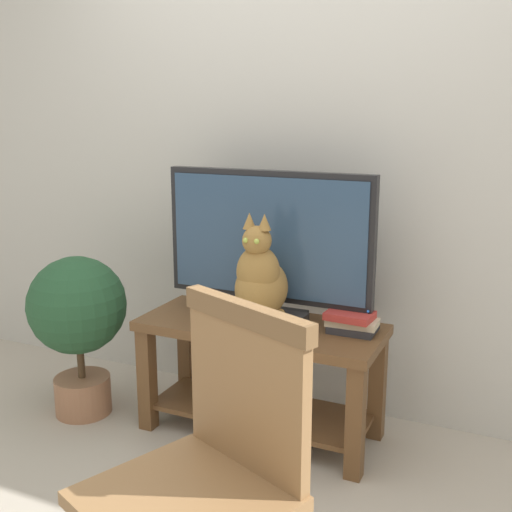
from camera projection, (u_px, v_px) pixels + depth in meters
name	position (u px, v px, depth m)	size (l,w,h in m)	color
ground_plane	(212.00, 502.00, 2.45)	(12.00, 12.00, 0.00)	#ADA393
back_wall	(309.00, 129.00, 3.05)	(7.00, 0.12, 2.80)	beige
tv_stand	(260.00, 359.00, 2.89)	(1.11, 0.47, 0.54)	brown
tv	(268.00, 241.00, 2.84)	(0.99, 0.20, 0.69)	black
media_box	(261.00, 322.00, 2.78)	(0.36, 0.27, 0.06)	#2D2D30
cat	(260.00, 279.00, 2.72)	(0.22, 0.35, 0.47)	olive
wooden_chair	(212.00, 459.00, 1.68)	(0.62, 0.62, 0.99)	olive
book_stack	(352.00, 322.00, 2.73)	(0.23, 0.18, 0.09)	#2D2D33
potted_plant	(78.00, 317.00, 3.06)	(0.48, 0.48, 0.81)	#9E6B4C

